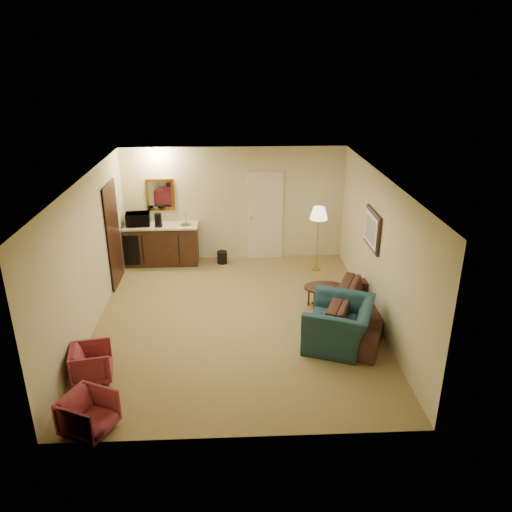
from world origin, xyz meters
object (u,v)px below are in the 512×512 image
(rose_chair_near, at_px, (91,361))
(coffee_maker, at_px, (158,220))
(waste_bin, at_px, (222,257))
(floor_lamp, at_px, (318,239))
(teal_armchair, at_px, (339,317))
(microwave, at_px, (138,218))
(coffee_table, at_px, (324,297))
(rose_chair_far, at_px, (88,412))
(sofa, at_px, (361,305))
(wetbar_cabinet, at_px, (162,244))

(rose_chair_near, bearing_deg, coffee_maker, -17.01)
(waste_bin, bearing_deg, floor_lamp, -12.42)
(teal_armchair, relative_size, waste_bin, 4.10)
(waste_bin, bearing_deg, teal_armchair, -61.00)
(rose_chair_near, relative_size, microwave, 1.12)
(coffee_table, relative_size, waste_bin, 2.70)
(floor_lamp, bearing_deg, microwave, 172.24)
(rose_chair_far, bearing_deg, coffee_table, -23.28)
(teal_armchair, bearing_deg, coffee_table, -158.16)
(microwave, distance_m, coffee_maker, 0.47)
(coffee_table, relative_size, microwave, 1.48)
(teal_armchair, xyz_separation_m, coffee_maker, (-3.35, 3.52, 0.56))
(rose_chair_near, xyz_separation_m, rose_chair_far, (0.25, -1.14, 0.01))
(rose_chair_near, xyz_separation_m, waste_bin, (1.85, 4.31, -0.15))
(coffee_table, distance_m, floor_lamp, 1.88)
(teal_armchair, height_order, floor_lamp, floor_lamp)
(sofa, distance_m, rose_chair_near, 4.49)
(waste_bin, distance_m, coffee_maker, 1.67)
(rose_chair_far, relative_size, coffee_maker, 1.98)
(rose_chair_far, distance_m, microwave, 5.59)
(sofa, bearing_deg, waste_bin, 62.42)
(rose_chair_near, relative_size, rose_chair_far, 0.98)
(teal_armchair, relative_size, coffee_table, 1.52)
(sofa, relative_size, waste_bin, 7.90)
(teal_armchair, bearing_deg, floor_lamp, -161.22)
(sofa, distance_m, coffee_maker, 4.92)
(teal_armchair, relative_size, microwave, 2.24)
(coffee_table, relative_size, coffee_maker, 2.57)
(rose_chair_near, height_order, coffee_maker, coffee_maker)
(sofa, relative_size, floor_lamp, 1.55)
(sofa, xyz_separation_m, rose_chair_near, (-4.30, -1.28, -0.15))
(rose_chair_far, height_order, coffee_table, rose_chair_far)
(coffee_maker, bearing_deg, waste_bin, 14.77)
(teal_armchair, bearing_deg, wetbar_cabinet, -116.18)
(rose_chair_near, bearing_deg, sofa, -84.30)
(rose_chair_far, height_order, floor_lamp, floor_lamp)
(wetbar_cabinet, xyz_separation_m, microwave, (-0.50, 0.01, 0.64))
(sofa, distance_m, rose_chair_far, 4.72)
(rose_chair_near, height_order, floor_lamp, floor_lamp)
(rose_chair_far, xyz_separation_m, coffee_maker, (0.21, 5.42, 0.77))
(sofa, bearing_deg, floor_lamp, 31.16)
(wetbar_cabinet, bearing_deg, rose_chair_far, -92.59)
(waste_bin, bearing_deg, wetbar_cabinet, 177.03)
(wetbar_cabinet, height_order, rose_chair_far, wetbar_cabinet)
(wetbar_cabinet, bearing_deg, coffee_table, -35.22)
(sofa, distance_m, teal_armchair, 0.71)
(wetbar_cabinet, distance_m, microwave, 0.81)
(teal_armchair, xyz_separation_m, waste_bin, (-1.97, 3.55, -0.37))
(coffee_table, bearing_deg, coffee_maker, 146.21)
(wetbar_cabinet, xyz_separation_m, floor_lamp, (3.45, -0.53, 0.27))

